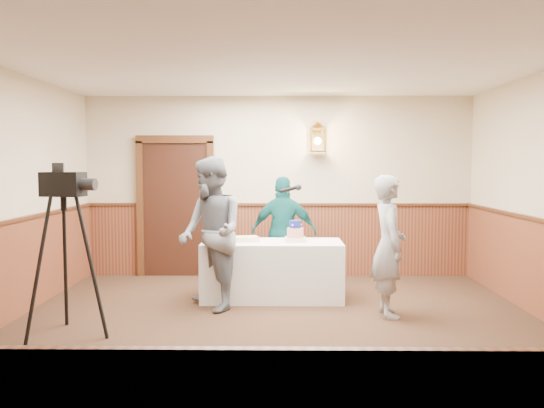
# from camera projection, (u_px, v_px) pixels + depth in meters

# --- Properties ---
(ground) EXTENTS (7.00, 7.00, 0.00)m
(ground) POSITION_uv_depth(u_px,v_px,m) (277.00, 344.00, 5.58)
(ground) COLOR black
(ground) RESTS_ON ground
(room_shell) EXTENTS (6.02, 7.02, 2.81)m
(room_shell) POSITION_uv_depth(u_px,v_px,m) (272.00, 186.00, 5.93)
(room_shell) COLOR #C8B396
(room_shell) RESTS_ON ground
(display_table) EXTENTS (1.80, 0.80, 0.75)m
(display_table) POSITION_uv_depth(u_px,v_px,m) (272.00, 270.00, 7.45)
(display_table) COLOR white
(display_table) RESTS_ON ground
(tiered_cake) EXTENTS (0.27, 0.27, 0.27)m
(tiered_cake) POSITION_uv_depth(u_px,v_px,m) (295.00, 233.00, 7.42)
(tiered_cake) COLOR beige
(tiered_cake) RESTS_ON display_table
(sheet_cake_yellow) EXTENTS (0.36, 0.31, 0.06)m
(sheet_cake_yellow) POSITION_uv_depth(u_px,v_px,m) (246.00, 239.00, 7.43)
(sheet_cake_yellow) COLOR #E5C689
(sheet_cake_yellow) RESTS_ON display_table
(sheet_cake_green) EXTENTS (0.30, 0.26, 0.06)m
(sheet_cake_green) POSITION_uv_depth(u_px,v_px,m) (219.00, 238.00, 7.55)
(sheet_cake_green) COLOR #A6CA8E
(sheet_cake_green) RESTS_ON display_table
(interviewer) EXTENTS (1.62, 1.12, 1.84)m
(interviewer) POSITION_uv_depth(u_px,v_px,m) (211.00, 233.00, 6.87)
(interviewer) COLOR slate
(interviewer) RESTS_ON ground
(baker) EXTENTS (0.42, 0.61, 1.63)m
(baker) POSITION_uv_depth(u_px,v_px,m) (389.00, 246.00, 6.59)
(baker) COLOR gray
(baker) RESTS_ON ground
(assistant_p) EXTENTS (0.95, 0.45, 1.58)m
(assistant_p) POSITION_uv_depth(u_px,v_px,m) (284.00, 232.00, 8.10)
(assistant_p) COLOR #0F4D4C
(assistant_p) RESTS_ON ground
(tv_camera_rig) EXTENTS (0.66, 0.61, 1.67)m
(tv_camera_rig) POSITION_uv_depth(u_px,v_px,m) (65.00, 263.00, 5.80)
(tv_camera_rig) COLOR black
(tv_camera_rig) RESTS_ON ground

